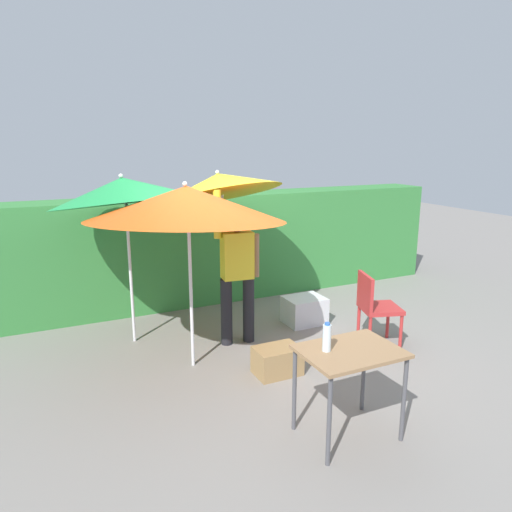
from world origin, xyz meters
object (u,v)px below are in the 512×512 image
at_px(umbrella_yellow, 187,204).
at_px(folding_table, 350,361).
at_px(bottle_water, 327,337).
at_px(cooler_box, 304,310).
at_px(chair_plastic, 375,305).
at_px(umbrella_rainbow, 220,184).
at_px(person_vendor, 237,269).
at_px(crate_cardboard, 277,361).
at_px(umbrella_orange, 123,191).

distance_m(umbrella_yellow, folding_table, 2.25).
relative_size(umbrella_yellow, bottle_water, 8.63).
distance_m(cooler_box, bottle_water, 2.66).
relative_size(chair_plastic, bottle_water, 3.71).
distance_m(umbrella_rainbow, person_vendor, 1.18).
bearing_deg(chair_plastic, crate_cardboard, -173.64).
xyz_separation_m(cooler_box, folding_table, (-0.99, -2.34, 0.49)).
bearing_deg(cooler_box, chair_plastic, -68.90).
relative_size(umbrella_rainbow, person_vendor, 1.21).
bearing_deg(umbrella_orange, chair_plastic, -27.30).
height_order(cooler_box, folding_table, folding_table).
bearing_deg(umbrella_yellow, umbrella_orange, 116.78).
height_order(umbrella_orange, folding_table, umbrella_orange).
height_order(umbrella_orange, umbrella_yellow, umbrella_orange).
bearing_deg(crate_cardboard, umbrella_yellow, 142.31).
xyz_separation_m(umbrella_yellow, cooler_box, (1.77, 0.55, -1.61)).
distance_m(person_vendor, folding_table, 2.16).
distance_m(umbrella_yellow, chair_plastic, 2.53).
bearing_deg(bottle_water, folding_table, -18.84).
distance_m(umbrella_orange, cooler_box, 2.81).
bearing_deg(umbrella_yellow, cooler_box, 17.31).
relative_size(person_vendor, folding_table, 2.35).
bearing_deg(umbrella_yellow, crate_cardboard, -37.69).
height_order(umbrella_orange, bottle_water, umbrella_orange).
relative_size(cooler_box, bottle_water, 2.18).
relative_size(umbrella_orange, cooler_box, 4.14).
relative_size(umbrella_rainbow, chair_plastic, 2.55).
xyz_separation_m(umbrella_orange, umbrella_yellow, (0.46, -0.92, -0.07)).
xyz_separation_m(umbrella_orange, chair_plastic, (2.61, -1.35, -1.35)).
distance_m(umbrella_orange, bottle_water, 3.01).
height_order(cooler_box, crate_cardboard, cooler_box).
bearing_deg(bottle_water, crate_cardboard, 81.71).
relative_size(umbrella_rainbow, crate_cardboard, 4.77).
relative_size(umbrella_rainbow, umbrella_yellow, 1.09).
bearing_deg(chair_plastic, umbrella_yellow, 168.71).
bearing_deg(bottle_water, chair_plastic, 39.88).
bearing_deg(umbrella_yellow, umbrella_rainbow, 53.94).
distance_m(umbrella_yellow, cooler_box, 2.45).
xyz_separation_m(folding_table, bottle_water, (-0.19, 0.06, 0.21)).
distance_m(umbrella_rainbow, umbrella_yellow, 1.31).
height_order(chair_plastic, bottle_water, bottle_water).
relative_size(person_vendor, bottle_water, 7.83).
height_order(umbrella_yellow, person_vendor, umbrella_yellow).
xyz_separation_m(umbrella_rainbow, umbrella_yellow, (-0.77, -1.06, -0.08)).
xyz_separation_m(chair_plastic, bottle_water, (-1.56, -1.30, 0.37)).
xyz_separation_m(umbrella_orange, bottle_water, (1.05, -2.65, -0.97)).
xyz_separation_m(chair_plastic, cooler_box, (-0.38, 0.98, -0.33)).
height_order(person_vendor, bottle_water, person_vendor).
bearing_deg(chair_plastic, person_vendor, 151.85).
xyz_separation_m(umbrella_yellow, crate_cardboard, (0.75, -0.58, -1.64)).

